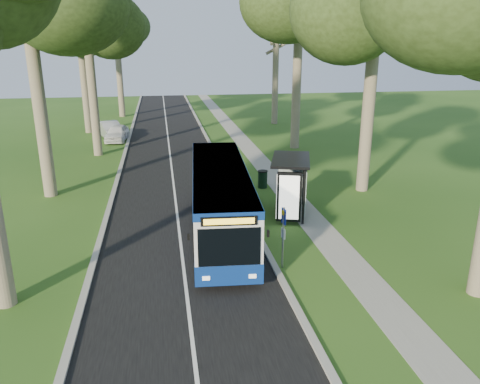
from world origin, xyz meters
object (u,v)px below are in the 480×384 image
object	(u,v)px
bus_stop_sign	(283,231)
car_white	(117,133)
bus	(220,200)
car_silver	(110,130)
litter_bin	(263,179)
bus_shelter	(296,177)

from	to	relation	value
bus_stop_sign	car_white	bearing A→B (deg)	97.88
bus	bus_stop_sign	bearing A→B (deg)	-60.37
bus_stop_sign	car_silver	bearing A→B (deg)	98.33
litter_bin	bus_shelter	bearing A→B (deg)	-83.85
bus	litter_bin	size ratio (longest dim) A/B	10.97
bus_stop_sign	litter_bin	size ratio (longest dim) A/B	2.36
bus	litter_bin	distance (m)	7.34
bus_stop_sign	car_silver	xyz separation A→B (m)	(-8.96, 27.75, -0.80)
car_silver	bus_shelter	bearing A→B (deg)	-84.10
bus_stop_sign	car_white	xyz separation A→B (m)	(-8.25, 26.27, -0.84)
bus_shelter	car_white	xyz separation A→B (m)	(-10.29, 20.91, -1.34)
bus	bus_shelter	size ratio (longest dim) A/B	3.07
car_white	litter_bin	bearing A→B (deg)	-51.70
car_white	car_silver	xyz separation A→B (m)	(-0.71, 1.48, 0.03)
bus_shelter	car_silver	bearing A→B (deg)	133.16
bus_shelter	car_silver	size ratio (longest dim) A/B	0.83
bus_shelter	bus	bearing A→B (deg)	-143.94
bus_shelter	bus_stop_sign	bearing A→B (deg)	-93.75
bus	bus_shelter	world-z (taller)	bus
bus_stop_sign	bus_shelter	size ratio (longest dim) A/B	0.66
bus	bus_stop_sign	distance (m)	4.43
litter_bin	car_white	xyz separation A→B (m)	(-9.74, 15.83, 0.18)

